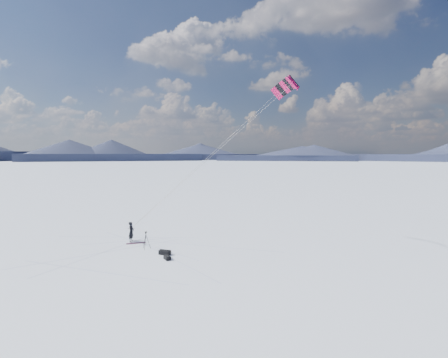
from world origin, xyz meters
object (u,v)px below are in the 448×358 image
(gear_bag_b, at_px, (167,258))
(tripod, at_px, (146,238))
(snowboard, at_px, (136,243))
(snowkiter, at_px, (132,242))
(gear_bag_a, at_px, (165,252))

(gear_bag_b, bearing_deg, tripod, -170.05)
(snowboard, height_order, tripod, tripod)
(snowkiter, relative_size, gear_bag_a, 1.94)
(snowkiter, distance_m, gear_bag_b, 5.71)
(snowboard, bearing_deg, tripod, -68.89)
(tripod, distance_m, gear_bag_a, 2.23)
(tripod, bearing_deg, snowboard, 107.38)
(snowkiter, xyz_separation_m, snowboard, (0.59, -0.33, 0.02))
(snowkiter, height_order, snowboard, snowkiter)
(tripod, xyz_separation_m, gear_bag_b, (2.54, -1.81, -0.71))
(snowkiter, bearing_deg, gear_bag_a, -127.78)
(tripod, height_order, gear_bag_a, tripod)
(snowkiter, xyz_separation_m, gear_bag_b, (4.66, -3.29, 0.13))
(snowkiter, bearing_deg, snowboard, -126.62)
(snowboard, bearing_deg, gear_bag_b, -67.78)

